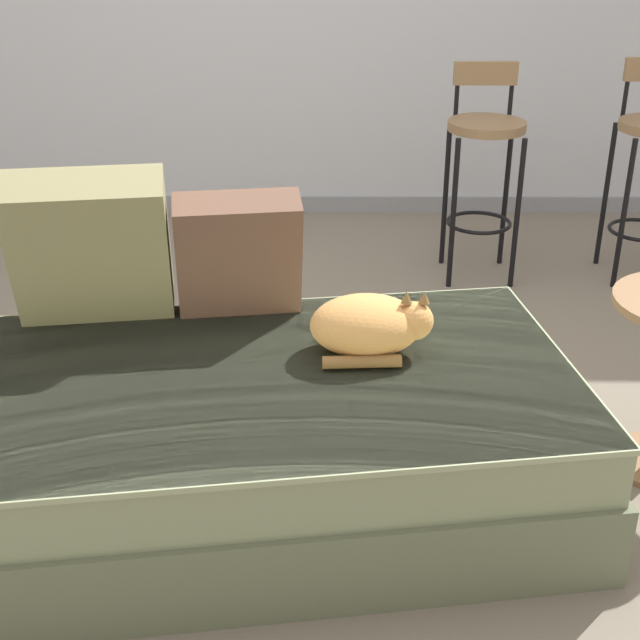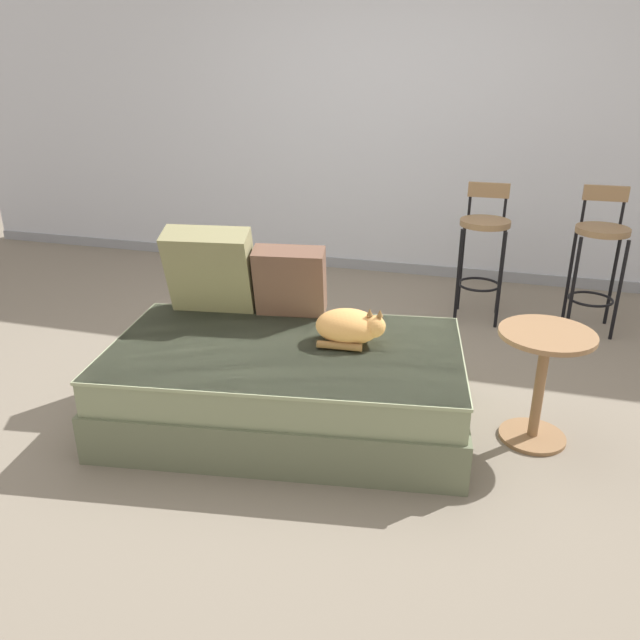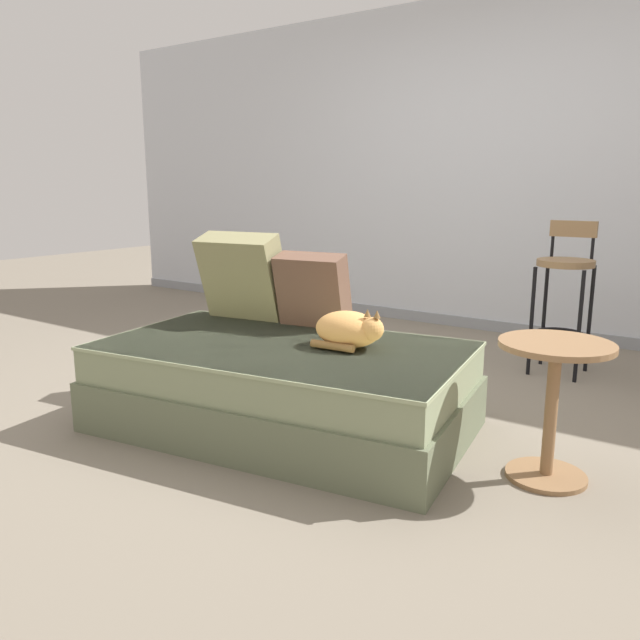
{
  "view_description": "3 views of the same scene",
  "coord_description": "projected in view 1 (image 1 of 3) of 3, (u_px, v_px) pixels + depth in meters",
  "views": [
    {
      "loc": [
        0.16,
        -2.54,
        1.63
      ],
      "look_at": [
        0.15,
        -0.3,
        0.54
      ],
      "focal_mm": 50.0,
      "sensor_mm": 36.0,
      "label": 1
    },
    {
      "loc": [
        0.93,
        -3.03,
        1.71
      ],
      "look_at": [
        0.15,
        -0.3,
        0.54
      ],
      "focal_mm": 35.0,
      "sensor_mm": 36.0,
      "label": 2
    },
    {
      "loc": [
        1.79,
        -2.67,
        1.16
      ],
      "look_at": [
        0.15,
        -0.3,
        0.54
      ],
      "focal_mm": 35.0,
      "sensor_mm": 36.0,
      "label": 3
    }
  ],
  "objects": [
    {
      "name": "ground_plane",
      "position": [
        276.0,
        425.0,
        3.0
      ],
      "size": [
        16.0,
        16.0,
        0.0
      ],
      "primitive_type": "plane",
      "color": "slate",
      "rests_on": "ground"
    },
    {
      "name": "wall_baseboard_trim",
      "position": [
        296.0,
        204.0,
        4.95
      ],
      "size": [
        8.0,
        0.02,
        0.09
      ],
      "primitive_type": "cube",
      "color": "gray",
      "rests_on": "ground"
    },
    {
      "name": "couch",
      "position": [
        267.0,
        437.0,
        2.55
      ],
      "size": [
        1.88,
        1.25,
        0.42
      ],
      "color": "#636B50",
      "rests_on": "ground"
    },
    {
      "name": "throw_pillow_corner",
      "position": [
        90.0,
        247.0,
        2.65
      ],
      "size": [
        0.5,
        0.36,
        0.49
      ],
      "color": "#847F56",
      "rests_on": "couch"
    },
    {
      "name": "throw_pillow_middle",
      "position": [
        238.0,
        254.0,
        2.72
      ],
      "size": [
        0.41,
        0.27,
        0.4
      ],
      "color": "brown",
      "rests_on": "couch"
    },
    {
      "name": "cat",
      "position": [
        370.0,
        325.0,
        2.54
      ],
      "size": [
        0.36,
        0.26,
        0.2
      ],
      "color": "tan",
      "rests_on": "couch"
    },
    {
      "name": "bar_stool_near_window",
      "position": [
        484.0,
        153.0,
        3.93
      ],
      "size": [
        0.34,
        0.34,
        0.95
      ],
      "color": "black",
      "rests_on": "ground"
    }
  ]
}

